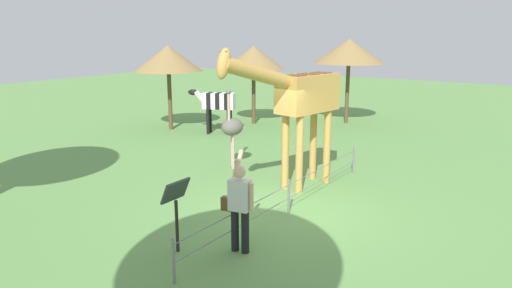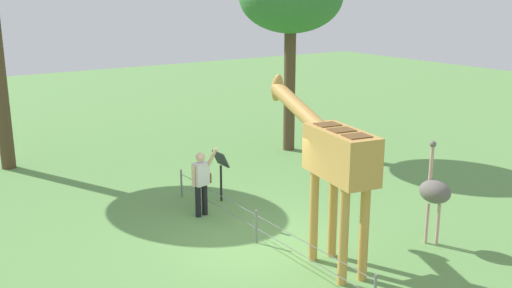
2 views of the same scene
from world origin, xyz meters
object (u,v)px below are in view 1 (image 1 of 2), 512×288
Objects in this scene: shade_hut_far at (349,51)px; shade_hut_aside at (254,58)px; giraffe at (300,99)px; visitor at (239,203)px; zebra at (217,103)px; info_sign at (176,201)px; shade_hut_near at (168,59)px; ostrich at (232,127)px.

shade_hut_aside is (2.37, -3.14, -0.25)m from shade_hut_far.
giraffe is 2.17× the size of visitor.
shade_hut_aside is (-2.41, 0.01, 1.57)m from zebra.
giraffe reaches higher than visitor.
info_sign is at bearing 34.52° from zebra.
shade_hut_aside is (-9.95, -6.50, 1.83)m from visitor.
zebra is at bearing 101.18° from shade_hut_near.
shade_hut_far is at bearing 127.02° from shade_hut_aside.
shade_hut_far reaches higher than ostrich.
ostrich is 6.24m from shade_hut_near.
info_sign is (10.56, 5.59, -1.78)m from shade_hut_aside.
giraffe is 9.07m from shade_hut_far.
shade_hut_near is (0.40, -2.03, 1.60)m from zebra.
giraffe is 4.44m from info_sign.
info_sign is (8.15, 5.60, -0.21)m from zebra.
giraffe is 1.09× the size of shade_hut_far.
ostrich reaches higher than visitor.
shade_hut_aside is at bearing -146.84° from visitor.
visitor reaches higher than info_sign.
visitor is 0.78× the size of ostrich.
shade_hut_far reaches higher than shade_hut_aside.
zebra is 1.35× the size of info_sign.
shade_hut_near is at bearing -119.30° from ostrich.
visitor is 0.55× the size of shade_hut_aside.
shade_hut_aside is (-2.82, 2.05, -0.03)m from shade_hut_near.
ostrich is at bearing 29.13° from shade_hut_aside.
zebra reaches higher than info_sign.
ostrich is at bearing 0.52° from shade_hut_far.
ostrich is at bearing -153.63° from info_sign.
visitor is 0.99× the size of zebra.
info_sign is (12.93, 2.45, -2.03)m from shade_hut_far.
info_sign is at bearing 44.59° from shade_hut_near.
info_sign is (0.62, -0.91, 0.05)m from visitor.
ostrich is 5.36m from info_sign.
shade_hut_far is at bearing 134.98° from shade_hut_near.
zebra is 2.62m from shade_hut_near.
shade_hut_far is at bearing 146.59° from zebra.
giraffe is 1.69× the size of ostrich.
shade_hut_far is 13.32m from info_sign.
visitor is 0.50× the size of shade_hut_far.
zebra is (-3.90, -5.66, -1.07)m from giraffe.
shade_hut_far is (-8.14, -0.07, 1.80)m from ostrich.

